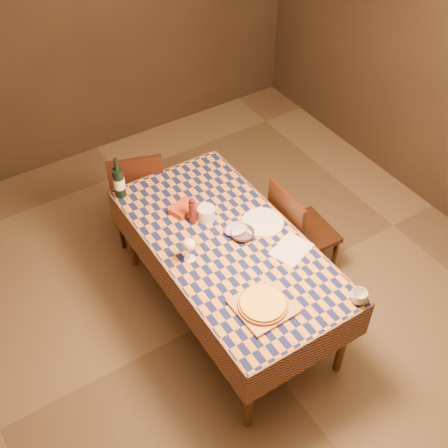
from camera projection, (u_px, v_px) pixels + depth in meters
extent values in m
plane|color=brown|center=(227.00, 311.00, 4.31)|extent=(5.00, 5.00, 0.00)
cube|color=#34271D|center=(73.00, 22.00, 4.88)|extent=(4.50, 0.10, 2.70)
cylinder|color=brown|center=(249.00, 394.00, 3.41)|extent=(0.06, 0.06, 0.75)
cylinder|color=brown|center=(344.00, 338.00, 3.70)|extent=(0.06, 0.06, 0.75)
cylinder|color=brown|center=(130.00, 232.00, 4.41)|extent=(0.06, 0.06, 0.75)
cylinder|color=brown|center=(212.00, 197.00, 4.70)|extent=(0.06, 0.06, 0.75)
cube|color=brown|center=(228.00, 245.00, 3.80)|extent=(0.90, 1.80, 0.03)
cube|color=brown|center=(228.00, 243.00, 3.78)|extent=(0.92, 1.82, 0.02)
cube|color=brown|center=(311.00, 353.00, 3.33)|extent=(0.94, 0.01, 0.30)
cube|color=brown|center=(165.00, 185.00, 4.43)|extent=(0.94, 0.01, 0.30)
cube|color=brown|center=(169.00, 285.00, 3.70)|extent=(0.01, 1.84, 0.30)
cube|color=brown|center=(282.00, 232.00, 4.06)|extent=(0.01, 1.84, 0.30)
cube|color=#B47D54|center=(263.00, 307.00, 3.38)|extent=(0.33, 0.33, 0.02)
cylinder|color=#A6621B|center=(263.00, 305.00, 3.36)|extent=(0.40, 0.40, 0.02)
cylinder|color=gold|center=(263.00, 303.00, 3.35)|extent=(0.36, 0.36, 0.01)
cylinder|color=#4B1113|center=(193.00, 212.00, 3.86)|extent=(0.07, 0.07, 0.18)
sphere|color=#4B1113|center=(192.00, 201.00, 3.78)|extent=(0.04, 0.04, 0.04)
imported|color=#563D48|center=(243.00, 234.00, 3.80)|extent=(0.18, 0.18, 0.05)
cylinder|color=white|center=(190.00, 259.00, 3.67)|extent=(0.10, 0.10, 0.01)
cylinder|color=white|center=(189.00, 254.00, 3.63)|extent=(0.01, 0.01, 0.08)
sphere|color=white|center=(189.00, 245.00, 3.57)|extent=(0.09, 0.09, 0.09)
ellipsoid|color=#44080B|center=(189.00, 246.00, 3.58)|extent=(0.06, 0.06, 0.04)
cylinder|color=black|center=(119.00, 183.00, 4.04)|extent=(0.09, 0.09, 0.24)
cylinder|color=black|center=(116.00, 165.00, 3.92)|extent=(0.03, 0.03, 0.10)
cylinder|color=#EDEBCA|center=(119.00, 183.00, 4.04)|extent=(0.09, 0.09, 0.09)
cylinder|color=silver|center=(206.00, 214.00, 3.90)|extent=(0.14, 0.14, 0.10)
cube|color=#B83718|center=(183.00, 208.00, 3.98)|extent=(0.21, 0.18, 0.05)
cylinder|color=white|center=(263.00, 222.00, 3.90)|extent=(0.37, 0.37, 0.02)
imported|color=silver|center=(359.00, 297.00, 3.39)|extent=(0.11, 0.11, 0.09)
cube|color=silver|center=(291.00, 249.00, 3.73)|extent=(0.31, 0.28, 0.00)
ellipsoid|color=#A7B6D6|center=(236.00, 229.00, 3.83)|extent=(0.20, 0.17, 0.05)
cube|color=black|center=(137.00, 191.00, 4.64)|extent=(0.53, 0.53, 0.04)
cube|color=black|center=(137.00, 183.00, 4.33)|extent=(0.41, 0.17, 0.46)
cylinder|color=black|center=(157.00, 195.00, 4.96)|extent=(0.04, 0.04, 0.43)
cylinder|color=black|center=(117.00, 201.00, 4.90)|extent=(0.04, 0.04, 0.43)
cylinder|color=black|center=(164.00, 222.00, 4.71)|extent=(0.04, 0.04, 0.43)
cylinder|color=black|center=(121.00, 229.00, 4.65)|extent=(0.04, 0.04, 0.43)
cube|color=black|center=(305.00, 233.00, 4.29)|extent=(0.44, 0.44, 0.04)
cube|color=black|center=(285.00, 218.00, 4.05)|extent=(0.06, 0.42, 0.46)
cylinder|color=black|center=(334.00, 260.00, 4.41)|extent=(0.04, 0.04, 0.43)
cylinder|color=black|center=(307.00, 232.00, 4.63)|extent=(0.04, 0.04, 0.43)
cylinder|color=black|center=(296.00, 277.00, 4.28)|extent=(0.04, 0.04, 0.43)
cylinder|color=black|center=(270.00, 248.00, 4.50)|extent=(0.04, 0.04, 0.43)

